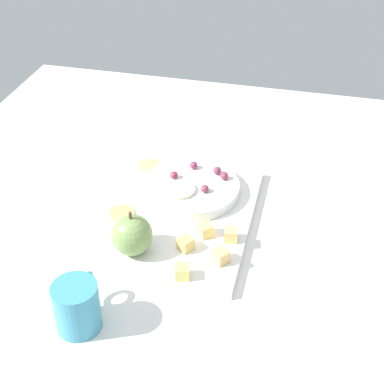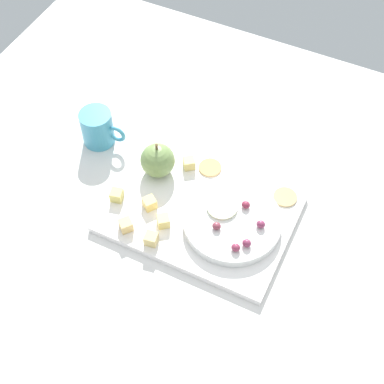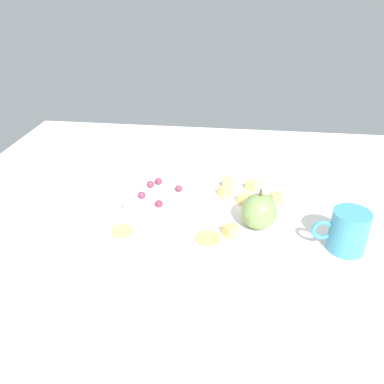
# 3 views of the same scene
# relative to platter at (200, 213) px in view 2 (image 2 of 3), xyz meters

# --- Properties ---
(table) EXTENTS (1.21, 1.07, 0.04)m
(table) POSITION_rel_platter_xyz_m (-0.03, 0.01, -0.03)
(table) COLOR silver
(table) RESTS_ON ground
(platter) EXTENTS (0.35, 0.25, 0.02)m
(platter) POSITION_rel_platter_xyz_m (0.00, 0.00, 0.00)
(platter) COLOR white
(platter) RESTS_ON table
(serving_dish) EXTENTS (0.18, 0.18, 0.02)m
(serving_dish) POSITION_rel_platter_xyz_m (0.07, -0.00, 0.02)
(serving_dish) COLOR white
(serving_dish) RESTS_ON platter
(apple_whole) EXTENTS (0.07, 0.07, 0.07)m
(apple_whole) POSITION_rel_platter_xyz_m (-0.12, 0.05, 0.04)
(apple_whole) COLOR #7C9B55
(apple_whole) RESTS_ON platter
(apple_stem) EXTENTS (0.01, 0.01, 0.01)m
(apple_stem) POSITION_rel_platter_xyz_m (-0.12, 0.05, 0.08)
(apple_stem) COLOR brown
(apple_stem) RESTS_ON apple_whole
(cheese_cube_0) EXTENTS (0.03, 0.03, 0.02)m
(cheese_cube_0) POSITION_rel_platter_xyz_m (-0.07, 0.09, 0.02)
(cheese_cube_0) COLOR #E2C76C
(cheese_cube_0) RESTS_ON platter
(cheese_cube_1) EXTENTS (0.03, 0.03, 0.02)m
(cheese_cube_1) POSITION_rel_platter_xyz_m (-0.09, -0.03, 0.02)
(cheese_cube_1) COLOR #F3CD6E
(cheese_cube_1) RESTS_ON platter
(cheese_cube_2) EXTENTS (0.03, 0.03, 0.02)m
(cheese_cube_2) POSITION_rel_platter_xyz_m (-0.05, -0.10, 0.02)
(cheese_cube_2) COLOR #E2C474
(cheese_cube_2) RESTS_ON platter
(cheese_cube_3) EXTENTS (0.03, 0.03, 0.02)m
(cheese_cube_3) POSITION_rel_platter_xyz_m (-0.16, -0.04, 0.02)
(cheese_cube_3) COLOR #E3D36B
(cheese_cube_3) RESTS_ON platter
(cheese_cube_4) EXTENTS (0.03, 0.03, 0.02)m
(cheese_cube_4) POSITION_rel_platter_xyz_m (-0.11, -0.10, 0.02)
(cheese_cube_4) COLOR #EDC575
(cheese_cube_4) RESTS_ON platter
(cheese_cube_5) EXTENTS (0.03, 0.03, 0.02)m
(cheese_cube_5) POSITION_rel_platter_xyz_m (-0.05, -0.06, 0.02)
(cheese_cube_5) COLOR #F0D476
(cheese_cube_5) RESTS_ON platter
(cracker_0) EXTENTS (0.05, 0.05, 0.00)m
(cracker_0) POSITION_rel_platter_xyz_m (0.13, 0.10, 0.01)
(cracker_0) COLOR tan
(cracker_0) RESTS_ON platter
(cracker_1) EXTENTS (0.05, 0.05, 0.00)m
(cracker_1) POSITION_rel_platter_xyz_m (-0.02, 0.10, 0.01)
(cracker_1) COLOR tan
(cracker_1) RESTS_ON platter
(grape_0) EXTENTS (0.02, 0.01, 0.01)m
(grape_0) POSITION_rel_platter_xyz_m (0.05, -0.03, 0.03)
(grape_0) COLOR #883848
(grape_0) RESTS_ON serving_dish
(grape_1) EXTENTS (0.02, 0.01, 0.01)m
(grape_1) POSITION_rel_platter_xyz_m (0.10, -0.06, 0.03)
(grape_1) COLOR #91324E
(grape_1) RESTS_ON serving_dish
(grape_2) EXTENTS (0.02, 0.01, 0.01)m
(grape_2) POSITION_rel_platter_xyz_m (0.11, -0.04, 0.03)
(grape_2) COLOR #883453
(grape_2) RESTS_ON serving_dish
(grape_3) EXTENTS (0.02, 0.01, 0.01)m
(grape_3) POSITION_rel_platter_xyz_m (0.12, 0.00, 0.03)
(grape_3) COLOR #8B3457
(grape_3) RESTS_ON serving_dish
(grape_4) EXTENTS (0.02, 0.01, 0.01)m
(grape_4) POSITION_rel_platter_xyz_m (0.08, 0.03, 0.03)
(grape_4) COLOR #8D2C44
(grape_4) RESTS_ON serving_dish
(apple_slice_0) EXTENTS (0.06, 0.06, 0.01)m
(apple_slice_0) POSITION_rel_platter_xyz_m (0.04, 0.01, 0.03)
(apple_slice_0) COLOR beige
(apple_slice_0) RESTS_ON serving_dish
(cup) EXTENTS (0.10, 0.07, 0.08)m
(cup) POSITION_rel_platter_xyz_m (-0.27, 0.08, 0.03)
(cup) COLOR teal
(cup) RESTS_ON table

